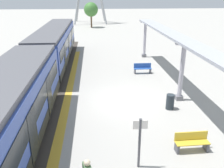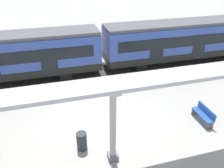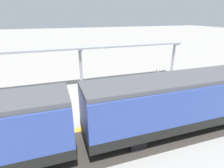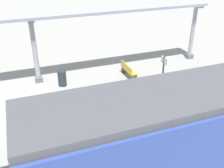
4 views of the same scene
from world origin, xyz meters
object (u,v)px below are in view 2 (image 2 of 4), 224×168
object	(u,v)px
train_far_carriage	(190,40)
bench_mid_platform	(204,114)
canopy_pillar_second	(113,125)
trash_bin	(82,141)

from	to	relation	value
train_far_carriage	bench_mid_platform	world-z (taller)	train_far_carriage
train_far_carriage	bench_mid_platform	bearing A→B (deg)	-26.22
train_far_carriage	canopy_pillar_second	size ratio (longest dim) A/B	3.95
train_far_carriage	canopy_pillar_second	world-z (taller)	canopy_pillar_second
bench_mid_platform	trash_bin	bearing A→B (deg)	-87.62
canopy_pillar_second	bench_mid_platform	world-z (taller)	canopy_pillar_second
train_far_carriage	bench_mid_platform	size ratio (longest dim) A/B	9.90
train_far_carriage	trash_bin	size ratio (longest dim) A/B	16.11
trash_bin	canopy_pillar_second	bearing A→B (deg)	50.91
canopy_pillar_second	bench_mid_platform	bearing A→B (deg)	102.95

